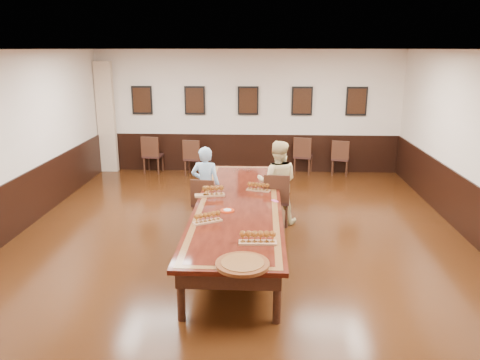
# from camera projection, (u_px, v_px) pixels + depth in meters

# --- Properties ---
(floor) EXTENTS (8.00, 10.00, 0.02)m
(floor) POSITION_uv_depth(u_px,v_px,m) (239.00, 245.00, 7.95)
(floor) COLOR black
(floor) RESTS_ON ground
(ceiling) EXTENTS (8.00, 10.00, 0.02)m
(ceiling) POSITION_uv_depth(u_px,v_px,m) (238.00, 49.00, 7.07)
(ceiling) COLOR white
(ceiling) RESTS_ON floor
(wall_back) EXTENTS (8.00, 0.02, 3.20)m
(wall_back) POSITION_uv_depth(u_px,v_px,m) (248.00, 112.00, 12.32)
(wall_back) COLOR beige
(wall_back) RESTS_ON floor
(wall_front) EXTENTS (8.00, 0.02, 3.20)m
(wall_front) POSITION_uv_depth(u_px,v_px,m) (194.00, 339.00, 2.69)
(wall_front) COLOR beige
(wall_front) RESTS_ON floor
(chair_man) EXTENTS (0.48, 0.52, 0.93)m
(chair_man) POSITION_uv_depth(u_px,v_px,m) (205.00, 201.00, 8.73)
(chair_man) COLOR black
(chair_man) RESTS_ON floor
(chair_woman) EXTENTS (0.51, 0.55, 1.01)m
(chair_woman) POSITION_uv_depth(u_px,v_px,m) (277.00, 198.00, 8.75)
(chair_woman) COLOR black
(chair_woman) RESTS_ON floor
(spare_chair_a) EXTENTS (0.52, 0.56, 1.01)m
(spare_chair_a) POSITION_uv_depth(u_px,v_px,m) (153.00, 154.00, 12.42)
(spare_chair_a) COLOR black
(spare_chair_a) RESTS_ON floor
(spare_chair_b) EXTENTS (0.52, 0.55, 0.96)m
(spare_chair_b) POSITION_uv_depth(u_px,v_px,m) (194.00, 157.00, 12.20)
(spare_chair_b) COLOR black
(spare_chair_b) RESTS_ON floor
(spare_chair_c) EXTENTS (0.57, 0.60, 0.99)m
(spare_chair_c) POSITION_uv_depth(u_px,v_px,m) (303.00, 155.00, 12.38)
(spare_chair_c) COLOR black
(spare_chair_c) RESTS_ON floor
(spare_chair_d) EXTENTS (0.54, 0.57, 0.94)m
(spare_chair_d) POSITION_uv_depth(u_px,v_px,m) (340.00, 157.00, 12.22)
(spare_chair_d) COLOR black
(spare_chair_d) RESTS_ON floor
(person_man) EXTENTS (0.57, 0.41, 1.48)m
(person_man) POSITION_uv_depth(u_px,v_px,m) (206.00, 185.00, 8.75)
(person_man) COLOR #4E91C4
(person_man) RESTS_ON floor
(person_woman) EXTENTS (0.83, 0.67, 1.58)m
(person_woman) POSITION_uv_depth(u_px,v_px,m) (277.00, 182.00, 8.78)
(person_woman) COLOR beige
(person_woman) RESTS_ON floor
(pink_phone) EXTENTS (0.13, 0.15, 0.01)m
(pink_phone) POSITION_uv_depth(u_px,v_px,m) (275.00, 201.00, 7.81)
(pink_phone) COLOR #EA4E92
(pink_phone) RESTS_ON conference_table
(curtain) EXTENTS (0.45, 0.18, 2.90)m
(curtain) POSITION_uv_depth(u_px,v_px,m) (106.00, 118.00, 12.36)
(curtain) COLOR tan
(curtain) RESTS_ON floor
(wainscoting) EXTENTS (8.00, 10.00, 1.00)m
(wainscoting) POSITION_uv_depth(u_px,v_px,m) (239.00, 217.00, 7.81)
(wainscoting) COLOR black
(wainscoting) RESTS_ON floor
(conference_table) EXTENTS (1.40, 5.00, 0.76)m
(conference_table) POSITION_uv_depth(u_px,v_px,m) (239.00, 211.00, 7.78)
(conference_table) COLOR black
(conference_table) RESTS_ON floor
(posters) EXTENTS (6.14, 0.04, 0.74)m
(posters) POSITION_uv_depth(u_px,v_px,m) (248.00, 101.00, 12.17)
(posters) COLOR black
(posters) RESTS_ON wall_back
(flight_a) EXTENTS (0.53, 0.24, 0.19)m
(flight_a) POSITION_uv_depth(u_px,v_px,m) (211.00, 191.00, 8.05)
(flight_a) COLOR #94623E
(flight_a) RESTS_ON conference_table
(flight_b) EXTENTS (0.44, 0.24, 0.16)m
(flight_b) POSITION_uv_depth(u_px,v_px,m) (258.00, 187.00, 8.35)
(flight_b) COLOR #94623E
(flight_b) RESTS_ON conference_table
(flight_c) EXTENTS (0.44, 0.34, 0.16)m
(flight_c) POSITION_uv_depth(u_px,v_px,m) (207.00, 218.00, 6.83)
(flight_c) COLOR #94623E
(flight_c) RESTS_ON conference_table
(flight_d) EXTENTS (0.50, 0.17, 0.19)m
(flight_d) POSITION_uv_depth(u_px,v_px,m) (258.00, 238.00, 6.08)
(flight_d) COLOR #94623E
(flight_d) RESTS_ON conference_table
(red_plate_grp) EXTENTS (0.22, 0.22, 0.03)m
(red_plate_grp) POSITION_uv_depth(u_px,v_px,m) (227.00, 211.00, 7.33)
(red_plate_grp) COLOR #AF290B
(red_plate_grp) RESTS_ON conference_table
(carved_platter) EXTENTS (0.70, 0.70, 0.05)m
(carved_platter) POSITION_uv_depth(u_px,v_px,m) (242.00, 264.00, 5.49)
(carved_platter) COLOR #532610
(carved_platter) RESTS_ON conference_table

